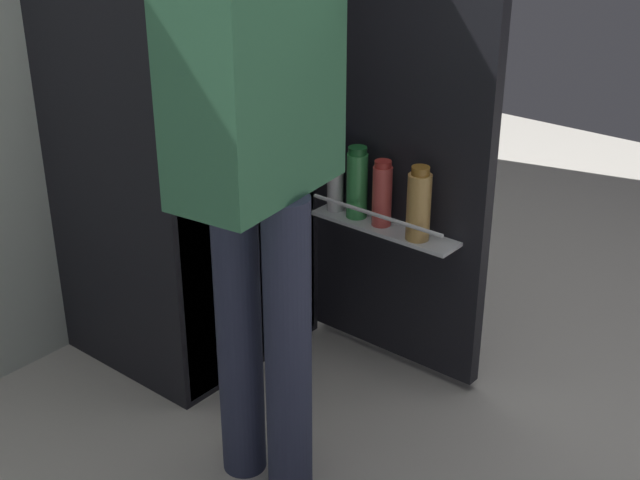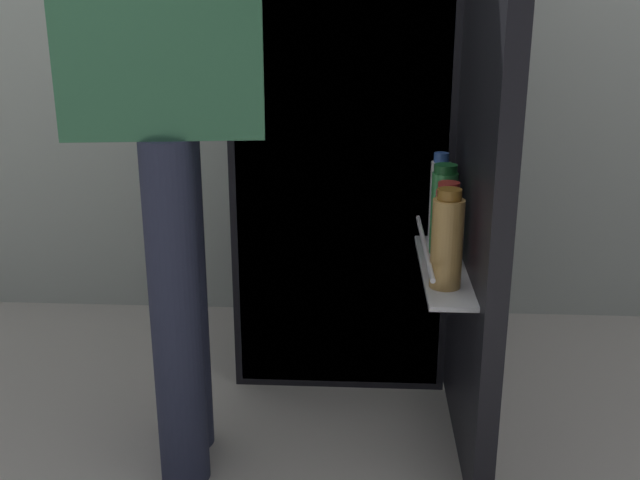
# 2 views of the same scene
# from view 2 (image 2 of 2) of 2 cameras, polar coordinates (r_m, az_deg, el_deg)

# --- Properties ---
(ground_plane) EXTENTS (6.08, 6.08, 0.00)m
(ground_plane) POSITION_cam_2_polar(r_m,az_deg,el_deg) (2.15, 1.18, -14.16)
(ground_plane) COLOR #B7B2A8
(refrigerator) EXTENTS (0.68, 1.22, 1.80)m
(refrigerator) POSITION_cam_2_polar(r_m,az_deg,el_deg) (2.33, 2.41, 11.91)
(refrigerator) COLOR black
(refrigerator) RESTS_ON ground_plane
(person) EXTENTS (0.61, 0.72, 1.70)m
(person) POSITION_cam_2_polar(r_m,az_deg,el_deg) (1.74, -11.23, 13.64)
(person) COLOR #2D334C
(person) RESTS_ON ground_plane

